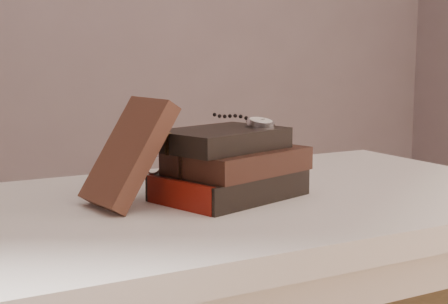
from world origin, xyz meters
TOP-DOWN VIEW (x-y plane):
  - table at (0.00, 0.35)m, footprint 1.00×0.60m
  - book_stack at (-0.04, 0.34)m, footprint 0.26×0.21m
  - journal at (-0.20, 0.36)m, footprint 0.14×0.13m
  - pocket_watch at (0.02, 0.35)m, footprint 0.06×0.15m
  - eyeglasses at (-0.14, 0.39)m, footprint 0.12×0.13m

SIDE VIEW (x-z plane):
  - table at x=0.00m, z-range 0.28..1.03m
  - book_stack at x=-0.04m, z-range 0.75..0.86m
  - eyeglasses at x=-0.14m, z-range 0.79..0.84m
  - journal at x=-0.20m, z-range 0.75..0.91m
  - pocket_watch at x=0.02m, z-range 0.86..0.88m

